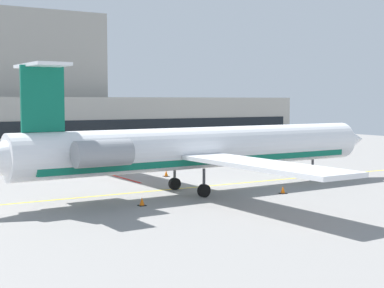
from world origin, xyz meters
TOP-DOWN VIEW (x-y plane):
  - ground at (-0.00, 0.00)m, footprint 120.00×120.00m
  - terminal_building at (-0.10, 48.35)m, footprint 74.98×16.06m
  - regional_jet at (-4.07, -1.25)m, footprint 34.63×29.08m
  - pushback_tractor at (0.61, 25.80)m, footprint 3.71×3.72m
  - fuel_tank at (8.47, 27.95)m, footprint 7.33×2.50m
  - safety_cone_alpha at (0.78, -4.86)m, footprint 0.47×0.47m
  - safety_cone_bravo at (-9.96, -3.96)m, footprint 0.47×0.47m
  - safety_cone_charlie at (-2.03, 7.55)m, footprint 0.47×0.47m

SIDE VIEW (x-z plane):
  - ground at x=0.00m, z-range -0.10..0.00m
  - safety_cone_alpha at x=0.78m, z-range -0.03..0.52m
  - safety_cone_bravo at x=-9.96m, z-range -0.03..0.52m
  - safety_cone_charlie at x=-2.03m, z-range -0.03..0.52m
  - pushback_tractor at x=0.61m, z-range -0.09..1.95m
  - fuel_tank at x=8.47m, z-range 0.15..2.81m
  - regional_jet at x=-4.07m, z-range -1.25..7.62m
  - terminal_building at x=-0.10m, z-range -3.28..16.46m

